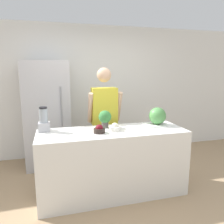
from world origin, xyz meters
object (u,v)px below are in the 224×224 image
watermelon (157,116)px  blender (44,121)px  person (104,120)px  bowl_cream (115,128)px  refrigerator (48,114)px  bowl_cherries (99,130)px  potted_plant (105,118)px

watermelon → blender: (-1.62, 0.09, -0.00)m
person → bowl_cream: size_ratio=11.57×
bowl_cream → blender: blender is taller
refrigerator → blender: (-0.03, -1.05, 0.11)m
refrigerator → bowl_cherries: refrigerator is taller
refrigerator → blender: 1.06m
person → refrigerator: bearing=145.3°
person → bowl_cherries: 0.74m
person → blender: person is taller
bowl_cherries → potted_plant: 0.30m
bowl_cream → blender: bearing=165.8°
person → watermelon: (0.69, -0.52, 0.14)m
bowl_cream → blender: size_ratio=0.46×
person → bowl_cream: person is taller
person → bowl_cherries: size_ratio=11.68×
bowl_cherries → potted_plant: bearing=61.3°
watermelon → bowl_cream: (-0.70, -0.14, -0.10)m
watermelon → bowl_cream: size_ratio=1.66×
bowl_cherries → potted_plant: potted_plant is taller
potted_plant → person: bearing=77.9°
refrigerator → bowl_cherries: 1.49m
bowl_cherries → blender: size_ratio=0.46×
bowl_cream → potted_plant: (-0.09, 0.20, 0.10)m
refrigerator → potted_plant: refrigerator is taller
blender → potted_plant: size_ratio=1.34×
bowl_cream → blender: 0.95m
bowl_cream → watermelon: bearing=11.3°
person → blender: size_ratio=5.34×
watermelon → potted_plant: (-0.79, 0.06, 0.00)m
bowl_cherries → bowl_cream: 0.23m
refrigerator → person: 1.10m
person → potted_plant: person is taller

